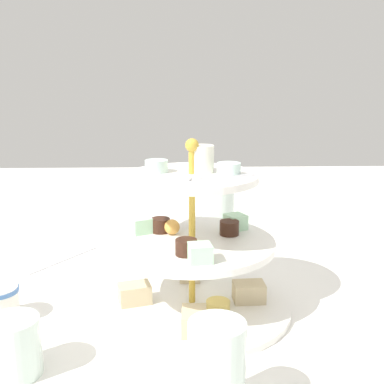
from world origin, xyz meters
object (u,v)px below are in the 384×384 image
at_px(tiered_serving_stand, 192,258).
at_px(butter_knife_right, 63,259).
at_px(water_glass_tall_right, 217,220).
at_px(water_glass_short_left, 14,347).
at_px(water_glass_mid_back, 217,371).

xyz_separation_m(tiered_serving_stand, butter_knife_right, (-0.25, 0.21, -0.08)).
height_order(water_glass_tall_right, butter_knife_right, water_glass_tall_right).
relative_size(tiered_serving_stand, water_glass_short_left, 4.22).
xyz_separation_m(water_glass_tall_right, water_glass_mid_back, (-0.04, -0.51, -0.01)).
xyz_separation_m(butter_knife_right, water_glass_mid_back, (0.26, -0.45, 0.05)).
bearing_deg(water_glass_mid_back, water_glass_tall_right, 85.11).
bearing_deg(water_glass_tall_right, water_glass_short_left, -123.09).
bearing_deg(water_glass_mid_back, butter_knife_right, 120.37).
relative_size(water_glass_short_left, butter_knife_right, 0.42).
height_order(water_glass_short_left, water_glass_mid_back, water_glass_mid_back).
relative_size(water_glass_tall_right, water_glass_mid_back, 1.14).
bearing_deg(tiered_serving_stand, water_glass_mid_back, -85.95).
bearing_deg(butter_knife_right, water_glass_short_left, 39.98).
relative_size(butter_knife_right, water_glass_mid_back, 1.57).
relative_size(water_glass_tall_right, water_glass_short_left, 1.71).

